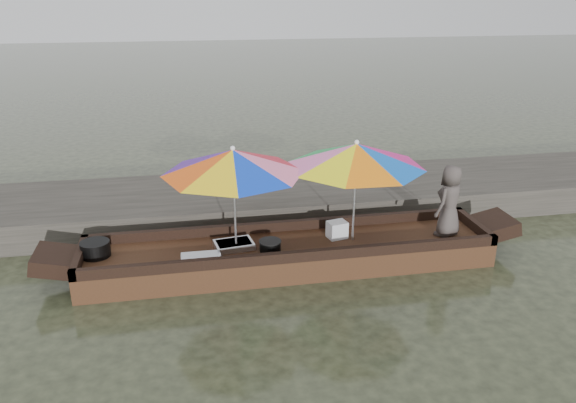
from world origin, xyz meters
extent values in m
plane|color=black|center=(0.00, 0.00, 0.00)|extent=(80.00, 80.00, 0.00)
cube|color=#2D2B26|center=(0.00, 2.20, 0.25)|extent=(22.00, 2.20, 0.50)
cube|color=black|center=(0.00, 0.00, 0.17)|extent=(6.04, 1.20, 0.35)
cylinder|color=black|center=(-2.77, 0.15, 0.46)|extent=(0.41, 0.41, 0.22)
cube|color=silver|center=(-0.82, 0.05, 0.39)|extent=(0.60, 0.46, 0.09)
cube|color=silver|center=(-1.31, -0.29, 0.38)|extent=(0.56, 0.39, 0.06)
cylinder|color=black|center=(-0.31, -0.15, 0.42)|extent=(0.31, 0.31, 0.14)
cube|color=silver|center=(0.76, 0.12, 0.48)|extent=(0.32, 0.27, 0.26)
imported|color=#433C39|center=(2.45, -0.10, 0.91)|extent=(0.66, 0.61, 1.13)
camera|label=1|loc=(-1.42, -7.42, 3.91)|focal=35.00mm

